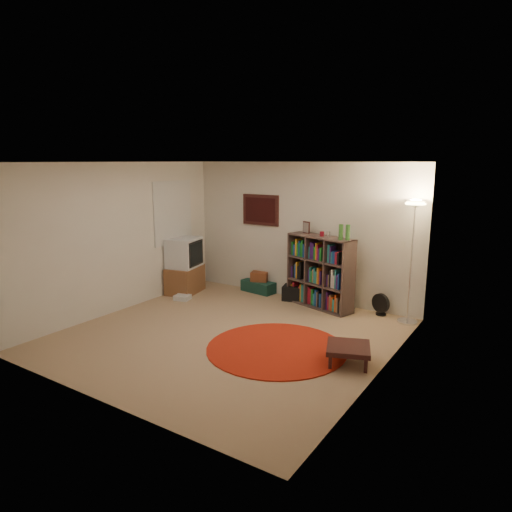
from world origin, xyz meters
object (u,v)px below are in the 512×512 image
(floor_lamp, at_px, (414,221))
(tv_stand, at_px, (185,266))
(side_table, at_px, (348,349))
(bookshelf, at_px, (319,273))
(suitcase, at_px, (261,286))
(floor_fan, at_px, (381,304))

(floor_lamp, distance_m, tv_stand, 4.29)
(tv_stand, height_order, side_table, tv_stand)
(floor_lamp, relative_size, side_table, 2.84)
(bookshelf, distance_m, suitcase, 1.48)
(suitcase, bearing_deg, floor_fan, 5.48)
(bookshelf, bearing_deg, tv_stand, -150.37)
(floor_fan, xyz_separation_m, side_table, (0.25, -2.05, 0.02))
(side_table, bearing_deg, suitcase, 141.09)
(bookshelf, relative_size, tv_stand, 1.41)
(tv_stand, bearing_deg, bookshelf, 1.06)
(bookshelf, relative_size, suitcase, 2.07)
(floor_lamp, xyz_separation_m, side_table, (-0.23, -1.93, -1.42))
(suitcase, bearing_deg, bookshelf, -2.22)
(floor_fan, xyz_separation_m, tv_stand, (-3.62, -0.75, 0.33))
(suitcase, xyz_separation_m, side_table, (2.68, -2.16, 0.10))
(floor_lamp, distance_m, suitcase, 3.28)
(floor_lamp, bearing_deg, bookshelf, -179.27)
(floor_fan, bearing_deg, floor_lamp, 7.55)
(bookshelf, bearing_deg, suitcase, -174.18)
(floor_lamp, bearing_deg, tv_stand, -171.22)
(floor_fan, relative_size, side_table, 0.54)
(bookshelf, height_order, floor_lamp, floor_lamp)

